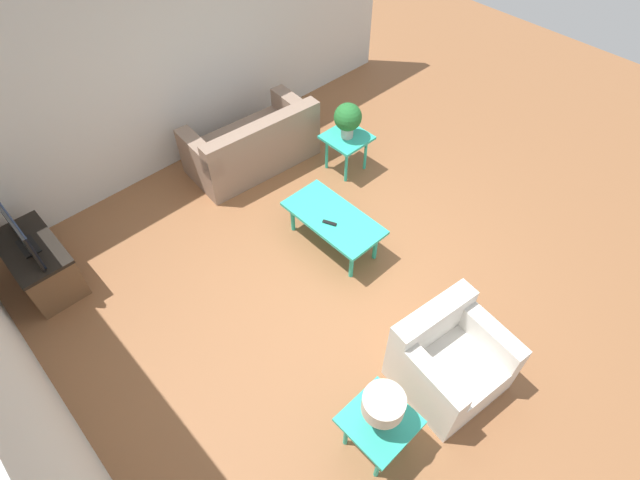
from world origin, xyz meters
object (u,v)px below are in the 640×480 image
sofa (253,146)px  coffee_table (333,220)px  side_table_lamp (379,424)px  table_lamp (383,406)px  tv_stand_chest (40,263)px  television (18,232)px  armchair (448,360)px  side_table_plant (347,141)px  potted_plant (348,118)px

sofa → coffee_table: bearing=86.8°
side_table_lamp → sofa: bearing=-23.4°
side_table_lamp → table_lamp: (-0.00, 0.00, 0.36)m
coffee_table → tv_stand_chest: 3.23m
table_lamp → television: bearing=19.6°
armchair → side_table_plant: 3.20m
side_table_lamp → tv_stand_chest: tv_stand_chest is taller
armchair → side_table_lamp: 0.96m
sofa → side_table_plant: 1.26m
side_table_lamp → potted_plant: bearing=-41.3°
television → side_table_lamp: bearing=-160.4°
sofa → side_table_lamp: size_ratio=3.25×
sofa → side_table_plant: size_ratio=3.25×
sofa → table_lamp: 4.09m
armchair → table_lamp: bearing=-173.2°
armchair → coffee_table: (1.95, -0.43, 0.07)m
coffee_table → television: bearing=56.6°
potted_plant → armchair: bearing=151.7°
armchair → table_lamp: table_lamp is taller
armchair → side_table_plant: size_ratio=1.82×
side_table_plant → table_lamp: table_lamp is taller
tv_stand_chest → television: television is taller
armchair → television: (3.74, 2.27, 0.48)m
side_table_plant → television: television is taller
sofa → potted_plant: size_ratio=3.71×
coffee_table → tv_stand_chest: tv_stand_chest is taller
side_table_lamp → coffee_table: bearing=-35.3°
coffee_table → tv_stand_chest: size_ratio=1.19×
potted_plant → side_table_lamp: bearing=138.7°
sofa → armchair: bearing=84.3°
armchair → table_lamp: size_ratio=2.45×
sofa → television: 2.98m
armchair → side_table_plant: armchair is taller
side_table_plant → tv_stand_chest: tv_stand_chest is taller
tv_stand_chest → potted_plant: potted_plant is taller
side_table_plant → television: (0.92, 3.79, 0.36)m
sofa → side_table_plant: sofa is taller
potted_plant → table_lamp: bearing=138.7°
tv_stand_chest → armchair: bearing=-148.7°
armchair → television: bearing=128.7°
side_table_lamp → side_table_plant: bearing=-41.3°
sofa → table_lamp: size_ratio=4.36×
tv_stand_chest → television: 0.50m
side_table_lamp → television: (3.73, 1.32, 0.36)m
sofa → potted_plant: bearing=137.1°
armchair → tv_stand_chest: bearing=128.6°
sofa → armchair: armchair is taller
side_table_lamp → potted_plant: size_ratio=1.14×
armchair → tv_stand_chest: size_ratio=1.00×
sofa → coffee_table: (-1.78, 0.24, 0.09)m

